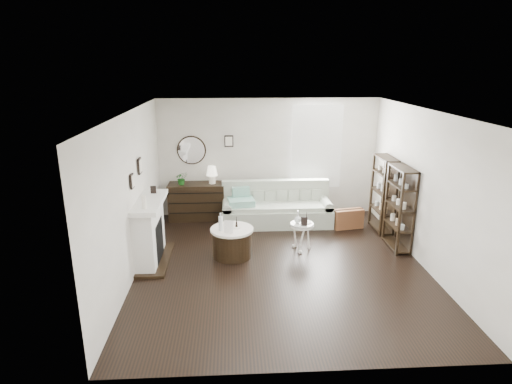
{
  "coord_description": "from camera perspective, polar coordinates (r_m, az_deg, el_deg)",
  "views": [
    {
      "loc": [
        -0.83,
        -6.86,
        3.46
      ],
      "look_at": [
        -0.4,
        0.8,
        1.12
      ],
      "focal_mm": 30.0,
      "sensor_mm": 36.0,
      "label": 1
    }
  ],
  "objects": [
    {
      "name": "drum_table",
      "position": [
        7.95,
        -3.21,
        -6.68
      ],
      "size": [
        0.79,
        0.79,
        0.55
      ],
      "rotation": [
        0.0,
        0.0,
        -0.2
      ],
      "color": "black",
      "rests_on": "ground"
    },
    {
      "name": "suitcase",
      "position": [
        9.48,
        12.22,
        -3.51
      ],
      "size": [
        0.66,
        0.32,
        0.42
      ],
      "primitive_type": "cube",
      "rotation": [
        0.0,
        0.0,
        0.18
      ],
      "color": "brown",
      "rests_on": "ground"
    },
    {
      "name": "eiffel_ped",
      "position": [
        8.14,
        6.75,
        -3.45
      ],
      "size": [
        0.14,
        0.14,
        0.19
      ],
      "primitive_type": null,
      "rotation": [
        0.0,
        0.0,
        0.3
      ],
      "color": "black",
      "rests_on": "pedestal_table"
    },
    {
      "name": "sofa",
      "position": [
        9.53,
        2.73,
        -2.4
      ],
      "size": [
        2.4,
        0.83,
        0.93
      ],
      "color": "#9EA694",
      "rests_on": "ground"
    },
    {
      "name": "eiffel_drum",
      "position": [
        7.86,
        -2.61,
        -4.1
      ],
      "size": [
        0.12,
        0.12,
        0.18
      ],
      "primitive_type": null,
      "rotation": [
        0.0,
        0.0,
        0.11
      ],
      "color": "black",
      "rests_on": "drum_table"
    },
    {
      "name": "shelf_unit_far",
      "position": [
        9.37,
        16.6,
        -0.26
      ],
      "size": [
        0.3,
        0.8,
        1.6
      ],
      "color": "black",
      "rests_on": "ground"
    },
    {
      "name": "card_frame_drum",
      "position": [
        7.62,
        -3.66,
        -4.65
      ],
      "size": [
        0.18,
        0.11,
        0.22
      ],
      "primitive_type": "cube",
      "rotation": [
        -0.21,
        0.0,
        -0.29
      ],
      "color": "white",
      "rests_on": "drum_table"
    },
    {
      "name": "quilt",
      "position": [
        9.29,
        -2.0,
        -1.34
      ],
      "size": [
        0.61,
        0.52,
        0.14
      ],
      "primitive_type": "cube",
      "rotation": [
        0.0,
        0.0,
        0.14
      ],
      "color": "#23805A",
      "rests_on": "sofa"
    },
    {
      "name": "dresser",
      "position": [
        9.85,
        -7.9,
        -1.22
      ],
      "size": [
        1.25,
        0.54,
        0.83
      ],
      "color": "black",
      "rests_on": "ground"
    },
    {
      "name": "potted_plant",
      "position": [
        9.67,
        -9.9,
        1.82
      ],
      "size": [
        0.33,
        0.31,
        0.29
      ],
      "primitive_type": "imported",
      "rotation": [
        0.0,
        0.0,
        0.37
      ],
      "color": "#185317",
      "rests_on": "dresser"
    },
    {
      "name": "card_frame_ped",
      "position": [
        8.0,
        6.43,
        -3.92
      ],
      "size": [
        0.13,
        0.07,
        0.16
      ],
      "primitive_type": "cube",
      "rotation": [
        -0.21,
        0.0,
        -0.22
      ],
      "color": "black",
      "rests_on": "pedestal_table"
    },
    {
      "name": "bottle_drum",
      "position": [
        7.71,
        -4.73,
        -3.98
      ],
      "size": [
        0.08,
        0.08,
        0.33
      ],
      "primitive_type": "cylinder",
      "color": "silver",
      "rests_on": "drum_table"
    },
    {
      "name": "pedestal_table",
      "position": [
        8.15,
        6.13,
        -4.47
      ],
      "size": [
        0.45,
        0.45,
        0.54
      ],
      "rotation": [
        0.0,
        0.0,
        -0.19
      ],
      "color": "white",
      "rests_on": "ground"
    },
    {
      "name": "fireplace",
      "position": [
        7.88,
        -13.94,
        -5.35
      ],
      "size": [
        0.5,
        1.4,
        1.84
      ],
      "color": "white",
      "rests_on": "ground"
    },
    {
      "name": "room",
      "position": [
        9.87,
        5.95,
        5.96
      ],
      "size": [
        5.5,
        5.5,
        5.5
      ],
      "color": "black",
      "rests_on": "ground"
    },
    {
      "name": "flask_ped",
      "position": [
        8.1,
        5.6,
        -3.32
      ],
      "size": [
        0.13,
        0.13,
        0.24
      ],
      "primitive_type": null,
      "color": "silver",
      "rests_on": "pedestal_table"
    },
    {
      "name": "table_lamp",
      "position": [
        9.65,
        -5.88,
        2.29
      ],
      "size": [
        0.32,
        0.32,
        0.4
      ],
      "primitive_type": null,
      "rotation": [
        0.0,
        0.0,
        0.33
      ],
      "color": "#F2E9CB",
      "rests_on": "dresser"
    },
    {
      "name": "shelf_unit_near",
      "position": [
        8.57,
        18.57,
        -2.03
      ],
      "size": [
        0.3,
        0.8,
        1.6
      ],
      "color": "black",
      "rests_on": "ground"
    }
  ]
}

